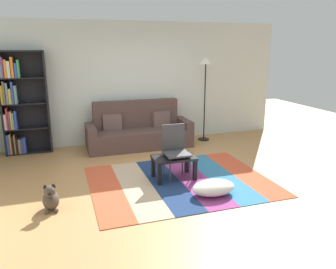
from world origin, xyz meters
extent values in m
plane|color=#B27F4C|center=(0.00, 0.00, 0.00)|extent=(14.00, 14.00, 0.00)
cube|color=silver|center=(0.00, 2.55, 1.35)|extent=(6.80, 0.10, 2.70)
cube|color=#C64C2D|center=(-1.19, -0.14, 0.01)|extent=(0.48, 2.25, 0.01)
cube|color=tan|center=(-0.71, -0.14, 0.01)|extent=(0.48, 2.25, 0.01)
cube|color=navy|center=(-0.23, -0.14, 0.01)|extent=(0.48, 2.25, 0.01)
cube|color=#843370|center=(0.25, -0.14, 0.01)|extent=(0.48, 2.25, 0.01)
cube|color=teal|center=(0.73, -0.14, 0.01)|extent=(0.48, 2.25, 0.01)
cube|color=#C64C2D|center=(1.21, -0.14, 0.01)|extent=(0.48, 2.25, 0.01)
cube|color=#4C3833|center=(-0.16, 1.95, 0.20)|extent=(1.90, 0.80, 0.40)
cube|color=#4C3833|center=(-0.16, 2.25, 0.70)|extent=(1.90, 0.20, 0.60)
cube|color=#4C3833|center=(-1.20, 1.95, 0.28)|extent=(0.18, 0.80, 0.56)
cube|color=#4C3833|center=(0.88, 1.95, 0.28)|extent=(0.18, 0.80, 0.56)
cube|color=brown|center=(-0.71, 2.13, 0.56)|extent=(0.42, 0.19, 0.36)
cube|color=brown|center=(0.39, 2.13, 0.56)|extent=(0.42, 0.19, 0.36)
cube|color=black|center=(-2.86, 2.30, 1.04)|extent=(0.04, 0.28, 2.08)
cube|color=black|center=(-2.00, 2.30, 1.04)|extent=(0.04, 0.28, 2.08)
cube|color=black|center=(-2.43, 2.43, 1.04)|extent=(0.90, 0.01, 2.08)
cube|color=black|center=(-2.43, 2.30, 0.02)|extent=(0.86, 0.28, 0.02)
cube|color=black|center=(-2.43, 2.30, 0.53)|extent=(0.86, 0.28, 0.02)
cube|color=black|center=(-2.43, 2.30, 1.04)|extent=(0.86, 0.28, 0.02)
cube|color=black|center=(-2.43, 2.30, 1.55)|extent=(0.86, 0.28, 0.02)
cube|color=black|center=(-2.43, 2.30, 2.06)|extent=(0.86, 0.28, 0.02)
cube|color=#334CB2|center=(-2.82, 2.26, 0.23)|extent=(0.05, 0.18, 0.40)
cube|color=orange|center=(-2.78, 2.27, 0.23)|extent=(0.03, 0.20, 0.41)
cube|color=black|center=(-2.74, 2.29, 0.21)|extent=(0.03, 0.25, 0.36)
cube|color=#8C6647|center=(-2.70, 2.25, 0.23)|extent=(0.03, 0.16, 0.40)
cube|color=black|center=(-2.66, 2.27, 0.20)|extent=(0.03, 0.20, 0.35)
cube|color=#8C6647|center=(-2.61, 2.27, 0.17)|extent=(0.05, 0.20, 0.29)
cube|color=#334CB2|center=(-2.57, 2.28, 0.18)|extent=(0.03, 0.23, 0.30)
cube|color=#334CB2|center=(-2.52, 2.25, 0.19)|extent=(0.05, 0.17, 0.32)
cube|color=silver|center=(-2.82, 2.25, 0.70)|extent=(0.04, 0.16, 0.31)
cube|color=red|center=(-2.78, 2.29, 0.76)|extent=(0.03, 0.25, 0.44)
cube|color=purple|center=(-2.75, 2.27, 0.72)|extent=(0.03, 0.20, 0.36)
cube|color=gold|center=(-2.71, 2.26, 0.72)|extent=(0.03, 0.19, 0.37)
cube|color=#668C99|center=(-2.68, 2.28, 0.71)|extent=(0.03, 0.22, 0.34)
cube|color=#334CB2|center=(-2.63, 2.27, 0.73)|extent=(0.04, 0.20, 0.37)
cube|color=gold|center=(-2.83, 2.30, 1.23)|extent=(0.04, 0.26, 0.37)
cube|color=#8C6647|center=(-2.78, 2.26, 1.27)|extent=(0.03, 0.19, 0.45)
cube|color=#668C99|center=(-2.73, 2.26, 1.26)|extent=(0.04, 0.19, 0.42)
cube|color=gold|center=(-2.68, 2.28, 1.20)|extent=(0.04, 0.21, 0.30)
cube|color=#334CB2|center=(-2.63, 2.26, 1.27)|extent=(0.04, 0.19, 0.44)
cube|color=#668C99|center=(-2.58, 2.27, 1.23)|extent=(0.05, 0.20, 0.36)
cube|color=#668C99|center=(-2.79, 2.26, 1.78)|extent=(0.03, 0.19, 0.43)
cube|color=purple|center=(-2.75, 2.28, 1.76)|extent=(0.03, 0.23, 0.40)
cube|color=orange|center=(-2.70, 2.29, 1.74)|extent=(0.05, 0.24, 0.35)
cube|color=silver|center=(-2.65, 2.27, 1.72)|extent=(0.05, 0.21, 0.32)
cube|color=orange|center=(-2.58, 2.28, 1.76)|extent=(0.05, 0.22, 0.40)
cube|color=#334CB2|center=(-2.53, 2.28, 1.70)|extent=(0.05, 0.23, 0.28)
cube|color=green|center=(-2.48, 2.25, 1.73)|extent=(0.04, 0.16, 0.34)
cube|color=black|center=(-0.05, 0.01, 0.37)|extent=(0.69, 0.45, 0.04)
cube|color=black|center=(-0.35, -0.18, 0.18)|extent=(0.06, 0.06, 0.34)
cube|color=black|center=(0.26, -0.18, 0.18)|extent=(0.06, 0.06, 0.34)
cube|color=black|center=(-0.35, 0.19, 0.18)|extent=(0.06, 0.06, 0.34)
cube|color=black|center=(0.26, 0.19, 0.18)|extent=(0.06, 0.06, 0.34)
ellipsoid|color=white|center=(0.30, -0.78, 0.12)|extent=(0.66, 0.41, 0.22)
ellipsoid|color=#473D33|center=(-1.99, -0.48, 0.13)|extent=(0.22, 0.30, 0.26)
sphere|color=#473D33|center=(-1.99, -0.59, 0.30)|extent=(0.15, 0.15, 0.15)
ellipsoid|color=black|center=(-1.99, -0.65, 0.29)|extent=(0.06, 0.07, 0.05)
ellipsoid|color=black|center=(-2.04, -0.57, 0.36)|extent=(0.05, 0.04, 0.08)
ellipsoid|color=black|center=(-1.94, -0.57, 0.36)|extent=(0.05, 0.04, 0.08)
sphere|color=#473D33|center=(-2.05, -0.62, 0.03)|extent=(0.06, 0.06, 0.06)
sphere|color=#473D33|center=(-1.93, -0.62, 0.03)|extent=(0.06, 0.06, 0.06)
cylinder|color=black|center=(1.43, 2.06, 0.01)|extent=(0.26, 0.26, 0.02)
cylinder|color=black|center=(1.43, 2.06, 0.90)|extent=(0.03, 0.03, 1.75)
cone|color=white|center=(1.43, 2.06, 1.84)|extent=(0.32, 0.32, 0.14)
cube|color=black|center=(-0.01, 0.02, 0.40)|extent=(0.10, 0.16, 0.02)
cube|color=#38383D|center=(0.00, 0.00, 0.44)|extent=(0.40, 0.40, 0.03)
cube|color=#38383D|center=(0.00, 0.18, 0.68)|extent=(0.40, 0.03, 0.44)
cylinder|color=#38383D|center=(-0.17, -0.17, 0.21)|extent=(0.02, 0.02, 0.42)
cylinder|color=#38383D|center=(0.17, -0.17, 0.21)|extent=(0.02, 0.02, 0.42)
cylinder|color=#38383D|center=(-0.17, 0.17, 0.21)|extent=(0.02, 0.02, 0.42)
cylinder|color=#38383D|center=(0.17, 0.17, 0.21)|extent=(0.02, 0.02, 0.42)
camera|label=1|loc=(-1.78, -4.90, 2.15)|focal=35.48mm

